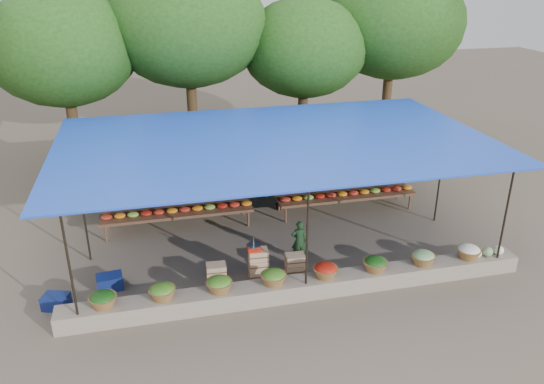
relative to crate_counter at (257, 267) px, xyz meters
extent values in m
plane|color=#66594B|center=(0.87, 1.83, -0.31)|extent=(60.00, 60.00, 0.00)
cube|color=#726A5B|center=(0.87, -0.92, -0.11)|extent=(10.60, 0.55, 0.40)
cylinder|color=black|center=(-3.93, -1.07, 1.09)|extent=(0.05, 0.05, 2.80)
cylinder|color=black|center=(0.87, -1.07, 1.09)|extent=(0.05, 0.05, 2.80)
cylinder|color=black|center=(5.67, -1.07, 1.09)|extent=(0.05, 0.05, 2.80)
cylinder|color=black|center=(-3.93, 1.83, 1.09)|extent=(0.05, 0.05, 2.80)
cylinder|color=black|center=(5.67, 1.83, 1.09)|extent=(0.05, 0.05, 2.80)
cylinder|color=black|center=(-3.93, 4.73, 1.09)|extent=(0.05, 0.05, 2.80)
cylinder|color=black|center=(0.87, 4.73, 1.09)|extent=(0.05, 0.05, 2.80)
cylinder|color=black|center=(5.67, 4.73, 1.09)|extent=(0.05, 0.05, 2.80)
cube|color=blue|center=(0.87, 1.83, 2.49)|extent=(10.80, 6.60, 0.04)
cube|color=blue|center=(0.87, -0.17, 2.31)|extent=(10.80, 2.19, 0.26)
cube|color=blue|center=(0.87, 3.83, 2.31)|extent=(10.80, 2.19, 0.26)
cylinder|color=#A4A4A9|center=(0.87, 3.23, 1.71)|extent=(9.60, 0.01, 0.01)
ellipsoid|color=yellow|center=(-3.63, 3.23, 1.43)|extent=(0.23, 0.17, 0.30)
ellipsoid|color=yellow|center=(-2.99, 3.23, 1.43)|extent=(0.23, 0.17, 0.30)
ellipsoid|color=yellow|center=(-2.34, 3.23, 1.43)|extent=(0.23, 0.17, 0.30)
ellipsoid|color=yellow|center=(-1.70, 3.23, 1.43)|extent=(0.23, 0.17, 0.30)
ellipsoid|color=yellow|center=(-1.06, 3.23, 1.43)|extent=(0.23, 0.17, 0.30)
ellipsoid|color=yellow|center=(-0.41, 3.23, 1.43)|extent=(0.23, 0.17, 0.30)
ellipsoid|color=yellow|center=(0.23, 3.23, 1.43)|extent=(0.23, 0.17, 0.30)
ellipsoid|color=yellow|center=(0.87, 3.23, 1.43)|extent=(0.23, 0.17, 0.30)
ellipsoid|color=yellow|center=(1.51, 3.23, 1.43)|extent=(0.23, 0.17, 0.30)
ellipsoid|color=yellow|center=(2.16, 3.23, 1.43)|extent=(0.23, 0.17, 0.30)
ellipsoid|color=yellow|center=(2.80, 3.23, 1.43)|extent=(0.23, 0.17, 0.30)
ellipsoid|color=yellow|center=(3.44, 3.23, 1.43)|extent=(0.23, 0.17, 0.30)
ellipsoid|color=yellow|center=(4.09, 3.23, 1.43)|extent=(0.23, 0.17, 0.30)
ellipsoid|color=yellow|center=(4.73, 3.23, 1.43)|extent=(0.23, 0.17, 0.30)
ellipsoid|color=yellow|center=(5.37, 3.23, 1.43)|extent=(0.23, 0.17, 0.30)
ellipsoid|color=#1A4D14|center=(-3.43, -0.92, 0.31)|extent=(0.52, 0.52, 0.23)
ellipsoid|color=#447F22|center=(-2.23, -0.92, 0.31)|extent=(0.52, 0.52, 0.23)
ellipsoid|color=#447F22|center=(-1.03, -0.92, 0.31)|extent=(0.52, 0.52, 0.23)
ellipsoid|color=#447F22|center=(0.17, -0.92, 0.31)|extent=(0.52, 0.52, 0.23)
ellipsoid|color=#AB1B0E|center=(1.37, -0.92, 0.31)|extent=(0.52, 0.52, 0.23)
ellipsoid|color=#1A4D14|center=(2.57, -0.92, 0.31)|extent=(0.52, 0.52, 0.23)
ellipsoid|color=#7AAF6D|center=(3.77, -0.92, 0.31)|extent=(0.52, 0.52, 0.23)
ellipsoid|color=white|center=(4.97, -0.92, 0.31)|extent=(0.52, 0.52, 0.23)
cube|color=#1B4C21|center=(0.87, 4.98, 0.94)|extent=(10.60, 0.06, 2.50)
cylinder|color=#372214|center=(-4.63, 7.63, 1.67)|extent=(0.36, 0.36, 3.97)
ellipsoid|color=#173E10|center=(-4.63, 7.63, 4.15)|extent=(4.77, 4.77, 3.69)
cylinder|color=#372214|center=(-0.63, 8.03, 1.93)|extent=(0.36, 0.36, 4.48)
ellipsoid|color=#173E10|center=(-0.63, 8.03, 4.73)|extent=(5.39, 5.39, 4.17)
cylinder|color=#372214|center=(3.37, 7.73, 1.55)|extent=(0.36, 0.36, 3.71)
ellipsoid|color=#173E10|center=(3.37, 7.73, 3.87)|extent=(4.47, 4.47, 3.45)
cylinder|color=#372214|center=(6.87, 8.13, 1.87)|extent=(0.36, 0.36, 4.35)
ellipsoid|color=#173E10|center=(6.87, 8.13, 4.59)|extent=(5.24, 5.24, 4.05)
cube|color=#4D2F1E|center=(-1.63, 3.13, 0.19)|extent=(4.20, 0.95, 0.08)
cube|color=#4D2F1E|center=(-1.63, 3.43, 0.47)|extent=(4.20, 0.35, 0.06)
cylinder|color=#4D2F1E|center=(-3.58, 2.73, -0.06)|extent=(0.06, 0.06, 0.50)
cylinder|color=#4D2F1E|center=(0.32, 2.73, -0.06)|extent=(0.06, 0.06, 0.50)
cylinder|color=#4D2F1E|center=(-3.58, 3.53, -0.06)|extent=(0.06, 0.06, 0.50)
cylinder|color=#4D2F1E|center=(0.32, 3.53, -0.06)|extent=(0.06, 0.06, 0.50)
ellipsoid|color=red|center=(-3.53, 2.98, 0.29)|extent=(0.31, 0.26, 0.13)
ellipsoid|color=#87B938|center=(-3.53, 3.43, 0.56)|extent=(0.26, 0.22, 0.12)
ellipsoid|color=orange|center=(-3.18, 2.98, 0.29)|extent=(0.31, 0.26, 0.13)
ellipsoid|color=#AB1B0E|center=(-3.18, 3.43, 0.56)|extent=(0.26, 0.22, 0.12)
ellipsoid|color=#87B938|center=(-2.83, 2.98, 0.29)|extent=(0.31, 0.26, 0.13)
ellipsoid|color=red|center=(-2.83, 3.43, 0.56)|extent=(0.26, 0.22, 0.12)
ellipsoid|color=#AB1B0E|center=(-2.48, 2.98, 0.29)|extent=(0.31, 0.26, 0.13)
ellipsoid|color=orange|center=(-2.48, 3.43, 0.56)|extent=(0.26, 0.22, 0.12)
ellipsoid|color=red|center=(-2.13, 2.98, 0.29)|extent=(0.31, 0.26, 0.13)
ellipsoid|color=red|center=(-2.13, 3.43, 0.56)|extent=(0.26, 0.22, 0.12)
ellipsoid|color=orange|center=(-1.78, 2.98, 0.29)|extent=(0.31, 0.26, 0.13)
ellipsoid|color=orange|center=(-1.78, 3.43, 0.56)|extent=(0.26, 0.22, 0.12)
ellipsoid|color=red|center=(-1.43, 2.98, 0.29)|extent=(0.31, 0.26, 0.13)
ellipsoid|color=#87B938|center=(-1.43, 3.43, 0.56)|extent=(0.26, 0.22, 0.12)
ellipsoid|color=orange|center=(-1.08, 2.98, 0.29)|extent=(0.31, 0.26, 0.13)
ellipsoid|color=#AB1B0E|center=(-1.08, 3.43, 0.56)|extent=(0.26, 0.22, 0.12)
ellipsoid|color=#87B938|center=(-0.73, 2.98, 0.29)|extent=(0.31, 0.26, 0.13)
ellipsoid|color=red|center=(-0.73, 3.43, 0.56)|extent=(0.26, 0.22, 0.12)
ellipsoid|color=#AB1B0E|center=(-0.38, 2.98, 0.29)|extent=(0.31, 0.26, 0.13)
ellipsoid|color=orange|center=(-0.38, 3.43, 0.56)|extent=(0.26, 0.22, 0.12)
ellipsoid|color=red|center=(-0.03, 2.98, 0.29)|extent=(0.31, 0.26, 0.13)
ellipsoid|color=red|center=(-0.03, 3.43, 0.56)|extent=(0.26, 0.22, 0.12)
ellipsoid|color=orange|center=(0.32, 2.98, 0.29)|extent=(0.31, 0.26, 0.13)
ellipsoid|color=orange|center=(0.32, 3.43, 0.56)|extent=(0.26, 0.22, 0.12)
cube|color=#4D2F1E|center=(3.37, 3.13, 0.19)|extent=(4.20, 0.95, 0.08)
cube|color=#4D2F1E|center=(3.37, 3.43, 0.47)|extent=(4.20, 0.35, 0.06)
cylinder|color=#4D2F1E|center=(1.42, 2.73, -0.06)|extent=(0.06, 0.06, 0.50)
cylinder|color=#4D2F1E|center=(5.32, 2.73, -0.06)|extent=(0.06, 0.06, 0.50)
cylinder|color=#4D2F1E|center=(1.42, 3.53, -0.06)|extent=(0.06, 0.06, 0.50)
cylinder|color=#4D2F1E|center=(5.32, 3.53, -0.06)|extent=(0.06, 0.06, 0.50)
ellipsoid|color=red|center=(1.47, 2.98, 0.29)|extent=(0.31, 0.26, 0.13)
ellipsoid|color=#87B938|center=(1.47, 3.43, 0.56)|extent=(0.26, 0.22, 0.12)
ellipsoid|color=orange|center=(1.82, 2.98, 0.29)|extent=(0.31, 0.26, 0.13)
ellipsoid|color=#AB1B0E|center=(1.82, 3.43, 0.56)|extent=(0.26, 0.22, 0.12)
ellipsoid|color=#87B938|center=(2.17, 2.98, 0.29)|extent=(0.31, 0.26, 0.13)
ellipsoid|color=red|center=(2.17, 3.43, 0.56)|extent=(0.26, 0.22, 0.12)
ellipsoid|color=#AB1B0E|center=(2.52, 2.98, 0.29)|extent=(0.31, 0.26, 0.13)
ellipsoid|color=orange|center=(2.52, 3.43, 0.56)|extent=(0.26, 0.22, 0.12)
ellipsoid|color=red|center=(2.87, 2.98, 0.29)|extent=(0.31, 0.26, 0.13)
ellipsoid|color=red|center=(2.87, 3.43, 0.56)|extent=(0.26, 0.22, 0.12)
ellipsoid|color=orange|center=(3.22, 2.98, 0.29)|extent=(0.31, 0.26, 0.13)
ellipsoid|color=orange|center=(3.22, 3.43, 0.56)|extent=(0.26, 0.22, 0.12)
ellipsoid|color=red|center=(3.57, 2.98, 0.29)|extent=(0.31, 0.26, 0.13)
ellipsoid|color=#87B938|center=(3.57, 3.43, 0.56)|extent=(0.26, 0.22, 0.12)
ellipsoid|color=orange|center=(3.92, 2.98, 0.29)|extent=(0.31, 0.26, 0.13)
ellipsoid|color=#AB1B0E|center=(3.92, 3.43, 0.56)|extent=(0.26, 0.22, 0.12)
ellipsoid|color=#87B938|center=(4.27, 2.98, 0.29)|extent=(0.31, 0.26, 0.13)
ellipsoid|color=red|center=(4.27, 3.43, 0.56)|extent=(0.26, 0.22, 0.12)
ellipsoid|color=#AB1B0E|center=(4.62, 2.98, 0.29)|extent=(0.31, 0.26, 0.13)
ellipsoid|color=orange|center=(4.62, 3.43, 0.56)|extent=(0.26, 0.22, 0.12)
ellipsoid|color=red|center=(4.97, 2.98, 0.29)|extent=(0.31, 0.26, 0.13)
ellipsoid|color=red|center=(4.97, 3.43, 0.56)|extent=(0.26, 0.22, 0.12)
ellipsoid|color=orange|center=(5.32, 2.98, 0.29)|extent=(0.31, 0.26, 0.13)
ellipsoid|color=orange|center=(5.32, 3.43, 0.56)|extent=(0.26, 0.22, 0.12)
cube|color=tan|center=(-0.97, 0.00, -0.19)|extent=(0.47, 0.36, 0.25)
cube|color=tan|center=(-0.97, 0.00, 0.07)|extent=(0.47, 0.36, 0.25)
cube|color=tan|center=(0.03, 0.00, -0.19)|extent=(0.47, 0.36, 0.25)
cube|color=tan|center=(0.03, 0.00, 0.07)|extent=(0.47, 0.36, 0.25)
cube|color=tan|center=(0.03, 0.00, 0.33)|extent=(0.47, 0.36, 0.25)
cube|color=tan|center=(0.93, 0.00, -0.19)|extent=(0.47, 0.36, 0.25)
cube|color=tan|center=(0.93, 0.00, 0.07)|extent=(0.47, 0.36, 0.25)
cube|color=red|center=(-0.08, 0.00, 0.52)|extent=(0.30, 0.26, 0.12)
cylinder|color=#A4A4A9|center=(-0.08, 0.00, 0.59)|extent=(0.32, 0.32, 0.03)
cylinder|color=#A4A4A9|center=(-0.08, 0.00, 0.69)|extent=(0.03, 0.03, 0.22)
imported|color=#17331A|center=(1.20, 0.59, 0.23)|extent=(0.43, 0.33, 1.08)
imported|color=slate|center=(-3.27, 3.72, 0.50)|extent=(0.92, 0.79, 1.62)
imported|color=slate|center=(1.51, 3.65, 0.47)|extent=(1.11, 0.78, 1.56)
imported|color=slate|center=(5.38, 4.08, 0.52)|extent=(1.03, 0.89, 1.66)
cube|color=navy|center=(-4.49, -0.14, -0.15)|extent=(0.63, 0.54, 0.32)
cube|color=navy|center=(-3.39, 0.37, -0.14)|extent=(0.62, 0.48, 0.34)
camera|label=1|loc=(-2.17, -10.56, 6.58)|focal=35.00mm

